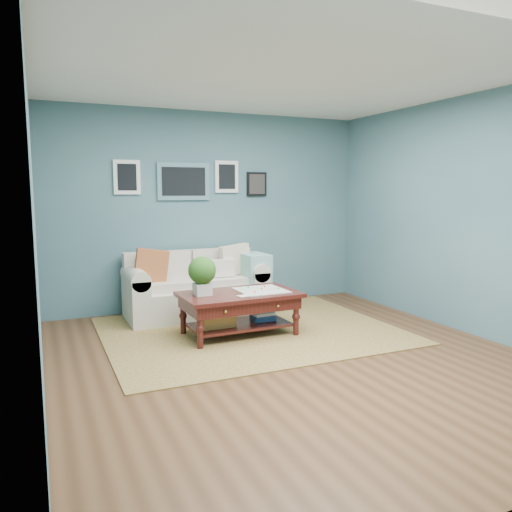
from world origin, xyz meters
TOP-DOWN VIEW (x-y plane):
  - room_shell at (-0.01, 0.06)m, footprint 5.00×5.02m
  - area_rug at (-0.01, 1.08)m, footprint 3.30×2.64m
  - loveseat at (-0.31, 2.02)m, footprint 1.82×0.83m
  - coffee_table at (-0.26, 0.97)m, footprint 1.33×0.80m

SIDE VIEW (x-z plane):
  - area_rug at x=-0.01m, z-range 0.00..0.01m
  - loveseat at x=-0.31m, z-range -0.09..0.85m
  - coffee_table at x=-0.26m, z-range -0.05..0.87m
  - room_shell at x=-0.01m, z-range 0.01..2.71m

